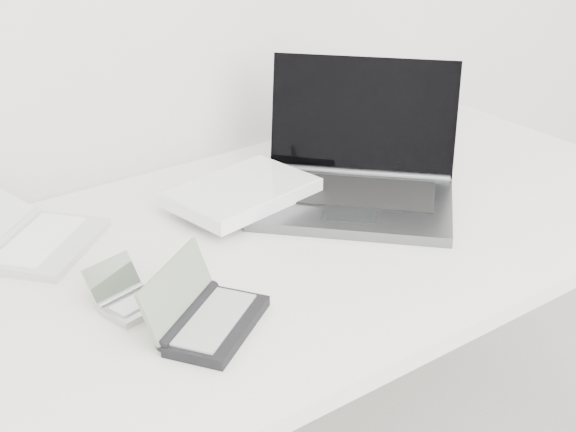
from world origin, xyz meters
TOP-DOWN VIEW (x-y plane):
  - desk at (0.00, 1.55)m, footprint 1.60×0.80m
  - laptop_large at (0.13, 1.62)m, footprint 0.58×0.49m
  - netbook_open_white at (-0.40, 1.78)m, footprint 0.34×0.34m
  - pda_silver at (-0.34, 1.50)m, footprint 0.11×0.12m
  - palmtop_charcoal at (-0.28, 1.38)m, footprint 0.22×0.21m

SIDE VIEW (x-z plane):
  - desk at x=0.00m, z-range 0.32..1.05m
  - pda_silver at x=-0.34m, z-range 0.71..0.78m
  - netbook_open_white at x=-0.40m, z-range 0.71..0.79m
  - palmtop_charcoal at x=-0.28m, z-range 0.70..0.80m
  - laptop_large at x=0.13m, z-range 0.64..0.90m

